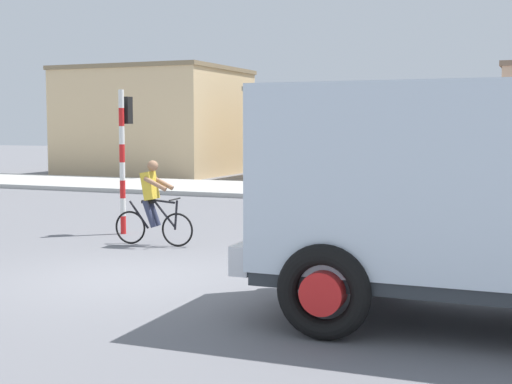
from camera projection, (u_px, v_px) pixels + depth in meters
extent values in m
plane|color=slate|center=(133.00, 278.00, 11.44)|extent=(120.00, 120.00, 0.00)
cube|color=#ADADA8|center=(362.00, 193.00, 24.92)|extent=(80.00, 5.00, 0.16)
cube|color=silver|center=(485.00, 177.00, 8.58)|extent=(5.24, 2.59, 2.20)
cube|color=#2D3338|center=(482.00, 275.00, 8.69)|extent=(5.14, 2.54, 0.16)
cube|color=silver|center=(272.00, 247.00, 9.66)|extent=(0.28, 2.38, 0.36)
cube|color=black|center=(283.00, 135.00, 9.47)|extent=(0.16, 2.13, 0.70)
torus|color=black|center=(323.00, 292.00, 8.10)|extent=(1.10, 0.26, 1.10)
cylinder|color=red|center=(323.00, 292.00, 8.10)|extent=(0.50, 0.31, 0.50)
torus|color=black|center=(373.00, 254.00, 10.47)|extent=(1.10, 0.26, 1.10)
cylinder|color=red|center=(373.00, 254.00, 10.47)|extent=(0.50, 0.31, 0.50)
torus|color=black|center=(177.00, 230.00, 14.40)|extent=(0.68, 0.09, 0.68)
torus|color=black|center=(130.00, 227.00, 14.73)|extent=(0.68, 0.09, 0.68)
cylinder|color=black|center=(161.00, 201.00, 14.46)|extent=(0.60, 0.09, 0.09)
cylinder|color=black|center=(164.00, 213.00, 14.46)|extent=(0.51, 0.08, 0.57)
cylinder|color=black|center=(139.00, 215.00, 14.64)|extent=(0.44, 0.08, 0.57)
cylinder|color=black|center=(176.00, 215.00, 14.38)|extent=(0.10, 0.05, 0.59)
cylinder|color=black|center=(175.00, 199.00, 14.36)|extent=(0.07, 0.50, 0.03)
cube|color=black|center=(148.00, 202.00, 14.55)|extent=(0.25, 0.14, 0.06)
cube|color=gold|center=(150.00, 186.00, 14.50)|extent=(0.32, 0.34, 0.59)
sphere|color=#9E7051|center=(153.00, 166.00, 14.45)|extent=(0.22, 0.22, 0.22)
cylinder|color=#2D334C|center=(154.00, 213.00, 14.64)|extent=(0.31, 0.14, 0.57)
cylinder|color=#9E7051|center=(162.00, 183.00, 14.59)|extent=(0.50, 0.12, 0.29)
cylinder|color=#2D334C|center=(149.00, 214.00, 14.45)|extent=(0.31, 0.14, 0.57)
cylinder|color=#9E7051|center=(155.00, 184.00, 14.29)|extent=(0.50, 0.12, 0.29)
cylinder|color=red|center=(123.00, 225.00, 16.12)|extent=(0.12, 0.12, 0.40)
cylinder|color=white|center=(123.00, 207.00, 16.09)|extent=(0.12, 0.12, 0.40)
cylinder|color=red|center=(123.00, 189.00, 16.05)|extent=(0.12, 0.12, 0.40)
cylinder|color=white|center=(122.00, 171.00, 16.01)|extent=(0.12, 0.12, 0.40)
cylinder|color=red|center=(122.00, 153.00, 15.98)|extent=(0.12, 0.12, 0.40)
cylinder|color=white|center=(122.00, 135.00, 15.94)|extent=(0.12, 0.12, 0.40)
cylinder|color=red|center=(121.00, 117.00, 15.90)|extent=(0.12, 0.12, 0.40)
cylinder|color=white|center=(121.00, 99.00, 15.87)|extent=(0.12, 0.12, 0.40)
cube|color=black|center=(126.00, 110.00, 16.05)|extent=(0.24, 0.20, 0.60)
sphere|color=red|center=(129.00, 110.00, 16.16)|extent=(0.14, 0.14, 0.14)
cube|color=red|center=(430.00, 195.00, 18.34)|extent=(4.26, 2.45, 0.70)
cube|color=black|center=(436.00, 170.00, 18.25)|extent=(2.44, 1.85, 0.60)
cylinder|color=black|center=(379.00, 212.00, 17.78)|extent=(0.62, 0.29, 0.60)
cylinder|color=black|center=(381.00, 204.00, 19.44)|extent=(0.62, 0.29, 0.60)
cylinder|color=black|center=(484.00, 214.00, 17.30)|extent=(0.62, 0.29, 0.60)
cylinder|color=black|center=(476.00, 206.00, 18.96)|extent=(0.62, 0.29, 0.60)
cube|color=black|center=(507.00, 179.00, 15.19)|extent=(2.51, 2.00, 0.60)
cylinder|color=black|center=(472.00, 218.00, 16.62)|extent=(0.63, 0.34, 0.60)
cylinder|color=black|center=(440.00, 226.00, 15.30)|extent=(0.63, 0.34, 0.60)
cube|color=#D1B284|center=(156.00, 123.00, 36.16)|extent=(7.89, 6.91, 5.04)
cube|color=#7D6B4F|center=(155.00, 70.00, 35.92)|extent=(8.04, 7.05, 0.20)
cube|color=beige|center=(361.00, 136.00, 32.94)|extent=(8.33, 7.60, 3.89)
cube|color=gray|center=(361.00, 91.00, 32.75)|extent=(8.50, 7.75, 0.20)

